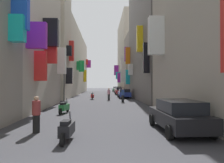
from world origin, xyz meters
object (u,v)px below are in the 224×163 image
pedestrian_near_left (123,95)px  pedestrian_near_right (36,114)px  parked_car_green (116,89)px  parked_car_white (118,90)px  parked_car_black (179,115)px  parked_car_blue (124,93)px  parked_car_red (120,91)px  scooter_red (92,96)px  scooter_black (67,129)px  scooter_green (64,107)px  traffic_light_near_corner (64,76)px  pedestrian_crossing (109,94)px

pedestrian_near_left → pedestrian_near_right: (-5.58, -14.45, -0.04)m
parked_car_green → parked_car_white: bearing=-88.7°
parked_car_black → parked_car_blue: parked_car_black is taller
parked_car_red → pedestrian_near_right: bearing=-102.3°
parked_car_white → pedestrian_near_right: pedestrian_near_right is taller
scooter_red → parked_car_black: bearing=-75.0°
scooter_black → parked_car_green: bearing=83.6°
parked_car_red → parked_car_blue: 9.21m
scooter_black → scooter_red: bearing=90.3°
scooter_green → scooter_black: 7.31m
traffic_light_near_corner → parked_car_black: bearing=-60.7°
parked_car_black → parked_car_blue: 21.47m
scooter_black → parked_car_red: bearing=81.1°
parked_car_blue → pedestrian_crossing: pedestrian_crossing is taller
pedestrian_near_left → parked_car_red: bearing=86.1°
parked_car_blue → pedestrian_near_left: pedestrian_near_left is taller
parked_car_blue → traffic_light_near_corner: bearing=-141.5°
parked_car_white → parked_car_red: bearing=-92.0°
scooter_green → scooter_black: size_ratio=1.00×
parked_car_white → scooter_red: bearing=-104.8°
parked_car_blue → pedestrian_near_left: 6.95m
parked_car_blue → parked_car_green: bearing=89.2°
pedestrian_near_left → traffic_light_near_corner: 7.64m
pedestrian_crossing → pedestrian_near_left: 3.21m
parked_car_blue → scooter_black: parked_car_blue is taller
parked_car_blue → pedestrian_crossing: bearing=-122.0°
scooter_black → pedestrian_crossing: (2.28, 18.54, 0.37)m
pedestrian_near_left → pedestrian_near_right: size_ratio=1.04×
scooter_green → pedestrian_near_right: bearing=-91.2°
parked_car_blue → pedestrian_near_right: size_ratio=2.39×
scooter_green → scooter_red: size_ratio=0.99×
parked_car_blue → traffic_light_near_corner: traffic_light_near_corner is taller
scooter_red → scooter_black: size_ratio=1.00×
parked_car_white → traffic_light_near_corner: (-8.67, -24.73, 2.39)m
pedestrian_crossing → parked_car_red: bearing=78.4°
pedestrian_crossing → pedestrian_near_left: bearing=-59.2°
scooter_green → pedestrian_near_right: (-0.12, -5.81, 0.39)m
parked_car_red → scooter_black: parked_car_red is taller
parked_car_blue → parked_car_black: bearing=-89.5°
parked_car_green → scooter_black: size_ratio=2.18×
scooter_black → pedestrian_near_right: pedestrian_near_right is taller
parked_car_white → scooter_black: parked_car_white is taller
pedestrian_crossing → parked_car_green: bearing=84.0°
pedestrian_near_right → parked_car_blue: bearing=73.0°
parked_car_white → pedestrian_near_left: bearing=-93.2°
scooter_red → scooter_green: bearing=-96.2°
parked_car_green → scooter_green: (-6.73, -39.03, -0.29)m
parked_car_black → pedestrian_near_right: pedestrian_near_right is taller
parked_car_green → parked_car_black: 44.98m
scooter_green → parked_car_blue: bearing=67.6°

